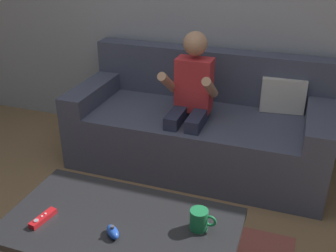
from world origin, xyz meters
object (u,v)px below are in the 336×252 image
object	(u,v)px
person_seated_on_couch	(190,99)
coffee_table	(121,229)
nunchuk_blue	(113,232)
game_remote_red_near_edge	(43,218)
couch	(200,127)
coffee_mug	(200,220)

from	to	relation	value
person_seated_on_couch	coffee_table	size ratio (longest dim) A/B	0.98
person_seated_on_couch	nunchuk_blue	distance (m)	1.25
game_remote_red_near_edge	nunchuk_blue	world-z (taller)	nunchuk_blue
couch	game_remote_red_near_edge	distance (m)	1.49
person_seated_on_couch	nunchuk_blue	xyz separation A→B (m)	(0.03, -1.24, -0.12)
coffee_table	game_remote_red_near_edge	distance (m)	0.35
couch	game_remote_red_near_edge	bearing A→B (deg)	-103.43
coffee_table	nunchuk_blue	distance (m)	0.10
game_remote_red_near_edge	person_seated_on_couch	bearing A→B (deg)	76.07
nunchuk_blue	couch	bearing A→B (deg)	89.85
couch	nunchuk_blue	size ratio (longest dim) A/B	18.99
person_seated_on_couch	nunchuk_blue	world-z (taller)	person_seated_on_couch
person_seated_on_couch	game_remote_red_near_edge	xyz separation A→B (m)	(-0.31, -1.26, -0.13)
couch	game_remote_red_near_edge	world-z (taller)	couch
game_remote_red_near_edge	couch	bearing A→B (deg)	76.57
coffee_table	coffee_mug	xyz separation A→B (m)	(0.34, 0.08, 0.08)
couch	game_remote_red_near_edge	size ratio (longest dim) A/B	12.63
game_remote_red_near_edge	nunchuk_blue	xyz separation A→B (m)	(0.34, 0.01, 0.01)
nunchuk_blue	coffee_mug	world-z (taller)	coffee_mug
couch	coffee_mug	xyz separation A→B (m)	(0.33, -1.26, 0.20)
nunchuk_blue	coffee_mug	bearing A→B (deg)	26.40
game_remote_red_near_edge	nunchuk_blue	distance (m)	0.34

